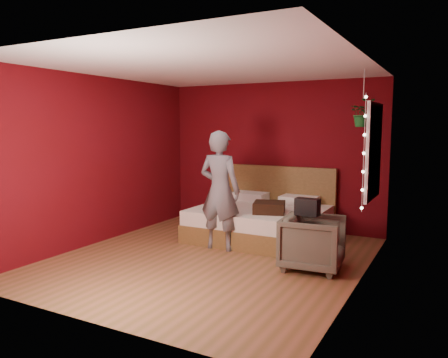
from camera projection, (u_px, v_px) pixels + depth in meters
floor at (210, 259)px, 6.05m from camera, size 4.50×4.50×0.00m
room_walls at (210, 137)px, 5.85m from camera, size 4.04×4.54×2.62m
window at (373, 151)px, 5.74m from camera, size 0.05×0.97×1.27m
fairy_lights at (364, 153)px, 5.29m from camera, size 0.04×0.04×1.45m
bed at (262, 220)px, 7.19m from camera, size 2.04×1.73×1.12m
person at (220, 191)px, 6.44m from camera, size 0.64×0.42×1.77m
armchair at (313, 243)px, 5.58m from camera, size 0.82×0.80×0.69m
handbag at (307, 207)px, 5.60m from camera, size 0.32×0.18×0.22m
throw_pillow at (269, 207)px, 6.67m from camera, size 0.58×0.58×0.17m
hanging_plant at (363, 113)px, 6.03m from camera, size 0.41×0.38×0.78m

